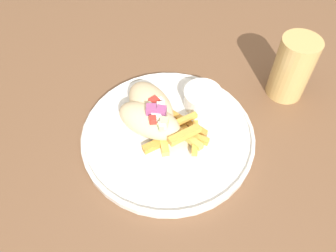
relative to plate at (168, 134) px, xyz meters
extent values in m
cube|color=brown|center=(0.03, 0.01, -0.03)|extent=(1.34, 1.34, 0.04)
cylinder|color=brown|center=(-0.57, 0.61, -0.39)|extent=(0.06, 0.06, 0.69)
cylinder|color=white|center=(0.00, 0.00, 0.00)|extent=(0.31, 0.31, 0.01)
torus|color=white|center=(0.00, 0.00, 0.01)|extent=(0.31, 0.31, 0.01)
ellipsoid|color=beige|center=(-0.03, -0.01, 0.03)|extent=(0.12, 0.06, 0.05)
cube|color=white|center=(-0.02, 0.01, 0.06)|extent=(0.02, 0.02, 0.01)
cube|color=red|center=(-0.01, -0.03, 0.06)|extent=(0.02, 0.02, 0.01)
cube|color=#A34C84|center=(-0.01, 0.00, 0.06)|extent=(0.02, 0.02, 0.02)
cube|color=#B7D693|center=(0.00, -0.02, 0.06)|extent=(0.02, 0.02, 0.01)
cube|color=silver|center=(-0.01, -0.02, 0.06)|extent=(0.02, 0.02, 0.01)
cube|color=#B7D693|center=(0.00, -0.03, 0.05)|extent=(0.02, 0.02, 0.01)
cube|color=silver|center=(0.00, -0.02, 0.06)|extent=(0.02, 0.02, 0.01)
ellipsoid|color=beige|center=(-0.05, 0.02, 0.03)|extent=(0.14, 0.12, 0.05)
cube|color=silver|center=(-0.04, 0.00, 0.05)|extent=(0.01, 0.01, 0.01)
cube|color=#A34C84|center=(-0.03, -0.01, 0.06)|extent=(0.02, 0.02, 0.02)
cube|color=red|center=(-0.04, 0.02, 0.05)|extent=(0.02, 0.02, 0.02)
cube|color=white|center=(-0.03, 0.02, 0.05)|extent=(0.02, 0.02, 0.01)
cube|color=gold|center=(0.04, 0.01, 0.01)|extent=(0.08, 0.05, 0.01)
cube|color=gold|center=(0.00, -0.02, 0.01)|extent=(0.05, 0.08, 0.01)
cube|color=gold|center=(0.02, 0.03, 0.01)|extent=(0.08, 0.02, 0.01)
cube|color=#E5B251|center=(0.00, -0.01, 0.01)|extent=(0.06, 0.07, 0.01)
cube|color=gold|center=(0.03, 0.01, 0.01)|extent=(0.08, 0.02, 0.01)
cube|color=gold|center=(0.04, -0.01, 0.04)|extent=(0.04, 0.06, 0.01)
cube|color=#E5B251|center=(0.04, 0.00, 0.02)|extent=(0.08, 0.03, 0.01)
cube|color=gold|center=(0.01, 0.01, 0.03)|extent=(0.05, 0.07, 0.01)
cube|color=gold|center=(0.05, 0.01, 0.02)|extent=(0.04, 0.07, 0.01)
cylinder|color=white|center=(0.02, 0.09, 0.02)|extent=(0.07, 0.07, 0.03)
cylinder|color=white|center=(0.02, 0.09, 0.04)|extent=(0.06, 0.06, 0.01)
torus|color=white|center=(0.02, 0.09, 0.04)|extent=(0.07, 0.07, 0.00)
cylinder|color=tan|center=(0.15, 0.22, 0.05)|extent=(0.07, 0.07, 0.13)
cylinder|color=silver|center=(0.15, 0.22, 0.04)|extent=(0.06, 0.06, 0.08)
camera|label=1|loc=(0.17, -0.31, 0.48)|focal=35.00mm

